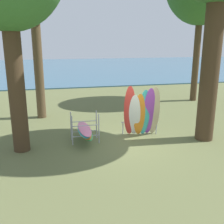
% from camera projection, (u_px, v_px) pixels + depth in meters
% --- Properties ---
extents(ground_plane, '(80.00, 80.00, 0.00)m').
position_uv_depth(ground_plane, '(130.00, 143.00, 11.20)').
color(ground_plane, '#60663D').
extents(lake_water, '(80.00, 36.00, 0.10)m').
position_uv_depth(lake_water, '(71.00, 67.00, 40.80)').
color(lake_water, '#38607A').
rests_on(lake_water, ground).
extents(leaning_board_pile, '(1.72, 0.88, 2.33)m').
position_uv_depth(leaning_board_pile, '(142.00, 113.00, 11.79)').
color(leaning_board_pile, red).
rests_on(leaning_board_pile, ground).
extents(board_storage_rack, '(1.15, 2.11, 1.25)m').
position_uv_depth(board_storage_rack, '(85.00, 130.00, 11.25)').
color(board_storage_rack, '#9EA0A5').
rests_on(board_storage_rack, ground).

